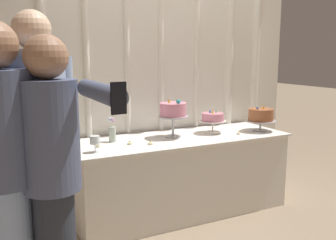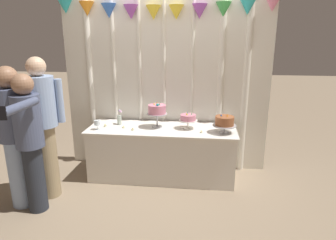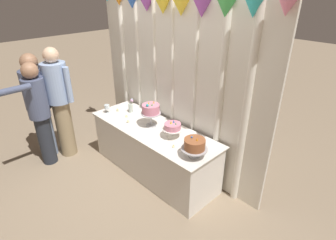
# 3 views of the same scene
# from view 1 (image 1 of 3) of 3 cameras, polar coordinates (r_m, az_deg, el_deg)

# --- Properties ---
(ground_plane) EXTENTS (24.00, 24.00, 0.00)m
(ground_plane) POSITION_cam_1_polar(r_m,az_deg,el_deg) (3.56, 2.78, -14.36)
(ground_plane) COLOR gray
(draped_curtain) EXTENTS (2.99, 0.21, 2.61)m
(draped_curtain) POSITION_cam_1_polar(r_m,az_deg,el_deg) (3.69, -0.63, 10.03)
(draped_curtain) COLOR white
(draped_curtain) RESTS_ON ground_plane
(cake_table) EXTENTS (2.02, 0.70, 0.72)m
(cake_table) POSITION_cam_1_polar(r_m,az_deg,el_deg) (3.51, 2.03, -8.37)
(cake_table) COLOR white
(cake_table) RESTS_ON ground_plane
(cake_display_leftmost) EXTENTS (0.28, 0.28, 0.35)m
(cake_display_leftmost) POSITION_cam_1_polar(r_m,az_deg,el_deg) (3.36, 0.77, 1.39)
(cake_display_leftmost) COLOR #B2B2B7
(cake_display_leftmost) RESTS_ON cake_table
(cake_display_center) EXTENTS (0.26, 0.26, 0.23)m
(cake_display_center) POSITION_cam_1_polar(r_m,az_deg,el_deg) (3.59, 6.87, 0.23)
(cake_display_center) COLOR silver
(cake_display_center) RESTS_ON cake_table
(cake_display_rightmost) EXTENTS (0.31, 0.31, 0.26)m
(cake_display_rightmost) POSITION_cam_1_polar(r_m,az_deg,el_deg) (3.77, 14.03, 0.62)
(cake_display_rightmost) COLOR #B2B2B7
(cake_display_rightmost) RESTS_ON cake_table
(wine_glass) EXTENTS (0.08, 0.08, 0.13)m
(wine_glass) POSITION_cam_1_polar(r_m,az_deg,el_deg) (2.93, -11.14, -3.09)
(wine_glass) COLOR silver
(wine_glass) RESTS_ON cake_table
(flower_vase) EXTENTS (0.07, 0.09, 0.21)m
(flower_vase) POSITION_cam_1_polar(r_m,az_deg,el_deg) (3.25, -8.52, -1.79)
(flower_vase) COLOR #B2C1B2
(flower_vase) RESTS_ON cake_table
(tealight_far_left) EXTENTS (0.04, 0.04, 0.04)m
(tealight_far_left) POSITION_cam_1_polar(r_m,az_deg,el_deg) (3.10, -10.71, -3.89)
(tealight_far_left) COLOR beige
(tealight_far_left) RESTS_ON cake_table
(tealight_near_left) EXTENTS (0.04, 0.04, 0.03)m
(tealight_near_left) POSITION_cam_1_polar(r_m,az_deg,el_deg) (3.15, -5.88, -3.59)
(tealight_near_left) COLOR beige
(tealight_near_left) RESTS_ON cake_table
(tealight_near_right) EXTENTS (0.04, 0.04, 0.03)m
(tealight_near_right) POSITION_cam_1_polar(r_m,az_deg,el_deg) (3.13, -2.74, -3.63)
(tealight_near_right) COLOR beige
(tealight_near_right) RESTS_ON cake_table
(tealight_far_right) EXTENTS (0.04, 0.04, 0.03)m
(tealight_far_right) POSITION_cam_1_polar(r_m,az_deg,el_deg) (3.58, 10.73, -2.04)
(tealight_far_right) COLOR beige
(tealight_far_right) RESTS_ON cake_table
(guest_man_dark_suit) EXTENTS (0.47, 0.46, 1.72)m
(guest_man_dark_suit) POSITION_cam_1_polar(r_m,az_deg,el_deg) (2.33, -19.20, -3.69)
(guest_man_dark_suit) COLOR #9E8966
(guest_man_dark_suit) RESTS_ON ground_plane
(guest_man_pink_jacket) EXTENTS (0.52, 0.40, 1.63)m
(guest_man_pink_jacket) POSITION_cam_1_polar(r_m,az_deg,el_deg) (2.09, -23.91, -6.97)
(guest_man_pink_jacket) COLOR #93ADD6
(guest_man_pink_jacket) RESTS_ON ground_plane
(guest_girl_blue_dress) EXTENTS (0.42, 0.80, 1.57)m
(guest_girl_blue_dress) POSITION_cam_1_polar(r_m,az_deg,el_deg) (2.03, -17.28, -7.30)
(guest_girl_blue_dress) COLOR #282D38
(guest_girl_blue_dress) RESTS_ON ground_plane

